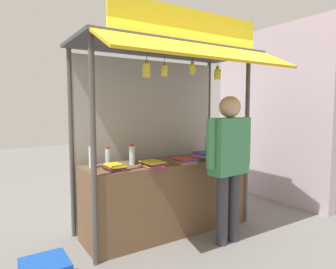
{
  "coord_description": "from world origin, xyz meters",
  "views": [
    {
      "loc": [
        -2.09,
        -3.27,
        1.64
      ],
      "look_at": [
        0.0,
        0.0,
        1.29
      ],
      "focal_mm": 32.11,
      "sensor_mm": 36.0,
      "label": 1
    }
  ],
  "objects_px": {
    "water_bottle_right": "(92,157)",
    "water_bottle_front_left": "(108,157)",
    "water_bottle_left": "(132,155)",
    "magazine_stack_far_left": "(185,161)",
    "water_bottle_far_right": "(210,148)",
    "magazine_stack_front_right": "(115,167)",
    "banana_bunch_inner_left": "(217,74)",
    "magazine_stack_back_left": "(205,156)",
    "vendor_person": "(229,156)",
    "banana_bunch_leftmost": "(192,69)",
    "water_bottle_center": "(207,146)",
    "banana_bunch_rightmost": "(147,70)",
    "banana_bunch_inner_right": "(164,70)",
    "magazine_stack_mid_right": "(153,164)"
  },
  "relations": [
    {
      "from": "water_bottle_center",
      "to": "water_bottle_left",
      "type": "bearing_deg",
      "value": -174.31
    },
    {
      "from": "water_bottle_far_right",
      "to": "magazine_stack_front_right",
      "type": "bearing_deg",
      "value": -173.05
    },
    {
      "from": "water_bottle_front_left",
      "to": "banana_bunch_inner_left",
      "type": "xyz_separation_m",
      "value": [
        1.22,
        -0.59,
        1.01
      ]
    },
    {
      "from": "water_bottle_right",
      "to": "water_bottle_front_left",
      "type": "relative_size",
      "value": 1.27
    },
    {
      "from": "water_bottle_front_left",
      "to": "banana_bunch_inner_right",
      "type": "xyz_separation_m",
      "value": [
        0.44,
        -0.59,
        1.0
      ]
    },
    {
      "from": "magazine_stack_mid_right",
      "to": "magazine_stack_far_left",
      "type": "height_order",
      "value": "magazine_stack_mid_right"
    },
    {
      "from": "magazine_stack_back_left",
      "to": "banana_bunch_inner_left",
      "type": "distance_m",
      "value": 1.12
    },
    {
      "from": "water_bottle_front_left",
      "to": "water_bottle_center",
      "type": "relative_size",
      "value": 0.81
    },
    {
      "from": "magazine_stack_front_right",
      "to": "banana_bunch_inner_left",
      "type": "height_order",
      "value": "banana_bunch_inner_left"
    },
    {
      "from": "water_bottle_far_right",
      "to": "water_bottle_front_left",
      "type": "xyz_separation_m",
      "value": [
        -1.51,
        0.13,
        -0.02
      ]
    },
    {
      "from": "water_bottle_center",
      "to": "magazine_stack_far_left",
      "type": "bearing_deg",
      "value": -149.08
    },
    {
      "from": "banana_bunch_inner_left",
      "to": "banana_bunch_leftmost",
      "type": "distance_m",
      "value": 0.39
    },
    {
      "from": "banana_bunch_inner_right",
      "to": "banana_bunch_rightmost",
      "type": "xyz_separation_m",
      "value": [
        -0.22,
        -0.0,
        -0.01
      ]
    },
    {
      "from": "magazine_stack_far_left",
      "to": "banana_bunch_leftmost",
      "type": "height_order",
      "value": "banana_bunch_leftmost"
    },
    {
      "from": "water_bottle_center",
      "to": "magazine_stack_front_right",
      "type": "relative_size",
      "value": 0.91
    },
    {
      "from": "water_bottle_far_right",
      "to": "water_bottle_left",
      "type": "relative_size",
      "value": 1.0
    },
    {
      "from": "water_bottle_center",
      "to": "vendor_person",
      "type": "xyz_separation_m",
      "value": [
        -0.37,
        -0.86,
        -0.0
      ]
    },
    {
      "from": "magazine_stack_back_left",
      "to": "magazine_stack_mid_right",
      "type": "bearing_deg",
      "value": -172.55
    },
    {
      "from": "water_bottle_right",
      "to": "banana_bunch_leftmost",
      "type": "xyz_separation_m",
      "value": [
        1.04,
        -0.53,
        1.02
      ]
    },
    {
      "from": "water_bottle_center",
      "to": "magazine_stack_back_left",
      "type": "height_order",
      "value": "water_bottle_center"
    },
    {
      "from": "water_bottle_front_left",
      "to": "water_bottle_left",
      "type": "xyz_separation_m",
      "value": [
        0.26,
        -0.13,
        0.02
      ]
    },
    {
      "from": "water_bottle_far_right",
      "to": "banana_bunch_rightmost",
      "type": "height_order",
      "value": "banana_bunch_rightmost"
    },
    {
      "from": "banana_bunch_leftmost",
      "to": "magazine_stack_front_right",
      "type": "bearing_deg",
      "value": 162.35
    },
    {
      "from": "water_bottle_right",
      "to": "magazine_stack_far_left",
      "type": "xyz_separation_m",
      "value": [
        1.08,
        -0.35,
        -0.1
      ]
    },
    {
      "from": "water_bottle_right",
      "to": "banana_bunch_inner_left",
      "type": "bearing_deg",
      "value": -20.29
    },
    {
      "from": "banana_bunch_inner_right",
      "to": "water_bottle_center",
      "type": "bearing_deg",
      "value": 28.02
    },
    {
      "from": "water_bottle_center",
      "to": "banana_bunch_rightmost",
      "type": "height_order",
      "value": "banana_bunch_rightmost"
    },
    {
      "from": "magazine_stack_far_left",
      "to": "banana_bunch_inner_right",
      "type": "distance_m",
      "value": 1.17
    },
    {
      "from": "water_bottle_far_right",
      "to": "water_bottle_front_left",
      "type": "distance_m",
      "value": 1.51
    },
    {
      "from": "magazine_stack_back_left",
      "to": "water_bottle_left",
      "type": "bearing_deg",
      "value": 172.13
    },
    {
      "from": "water_bottle_left",
      "to": "magazine_stack_far_left",
      "type": "distance_m",
      "value": 0.67
    },
    {
      "from": "water_bottle_left",
      "to": "banana_bunch_inner_right",
      "type": "relative_size",
      "value": 0.92
    },
    {
      "from": "water_bottle_front_left",
      "to": "water_bottle_right",
      "type": "bearing_deg",
      "value": -164.2
    },
    {
      "from": "water_bottle_right",
      "to": "banana_bunch_inner_right",
      "type": "bearing_deg",
      "value": -38.75
    },
    {
      "from": "magazine_stack_far_left",
      "to": "banana_bunch_inner_left",
      "type": "distance_m",
      "value": 1.15
    },
    {
      "from": "vendor_person",
      "to": "magazine_stack_front_right",
      "type": "bearing_deg",
      "value": -28.83
    },
    {
      "from": "water_bottle_center",
      "to": "banana_bunch_rightmost",
      "type": "bearing_deg",
      "value": -156.06
    },
    {
      "from": "banana_bunch_rightmost",
      "to": "banana_bunch_leftmost",
      "type": "distance_m",
      "value": 0.61
    },
    {
      "from": "magazine_stack_back_left",
      "to": "banana_bunch_inner_right",
      "type": "relative_size",
      "value": 1.19
    },
    {
      "from": "magazine_stack_far_left",
      "to": "magazine_stack_front_right",
      "type": "bearing_deg",
      "value": 174.06
    },
    {
      "from": "water_bottle_right",
      "to": "banana_bunch_inner_left",
      "type": "relative_size",
      "value": 1.0
    },
    {
      "from": "water_bottle_right",
      "to": "banana_bunch_inner_right",
      "type": "height_order",
      "value": "banana_bunch_inner_right"
    },
    {
      "from": "magazine_stack_mid_right",
      "to": "water_bottle_far_right",
      "type": "bearing_deg",
      "value": 13.4
    },
    {
      "from": "water_bottle_center",
      "to": "magazine_stack_back_left",
      "type": "relative_size",
      "value": 0.84
    },
    {
      "from": "magazine_stack_mid_right",
      "to": "banana_bunch_rightmost",
      "type": "distance_m",
      "value": 1.1
    },
    {
      "from": "water_bottle_front_left",
      "to": "water_bottle_left",
      "type": "height_order",
      "value": "water_bottle_left"
    },
    {
      "from": "vendor_person",
      "to": "water_bottle_far_right",
      "type": "bearing_deg",
      "value": -118.87
    },
    {
      "from": "magazine_stack_front_right",
      "to": "magazine_stack_back_left",
      "type": "xyz_separation_m",
      "value": [
        1.35,
        0.04,
        0.01
      ]
    },
    {
      "from": "water_bottle_left",
      "to": "magazine_stack_far_left",
      "type": "xyz_separation_m",
      "value": [
        0.6,
        -0.28,
        -0.09
      ]
    },
    {
      "from": "magazine_stack_far_left",
      "to": "magazine_stack_back_left",
      "type": "height_order",
      "value": "magazine_stack_back_left"
    }
  ]
}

